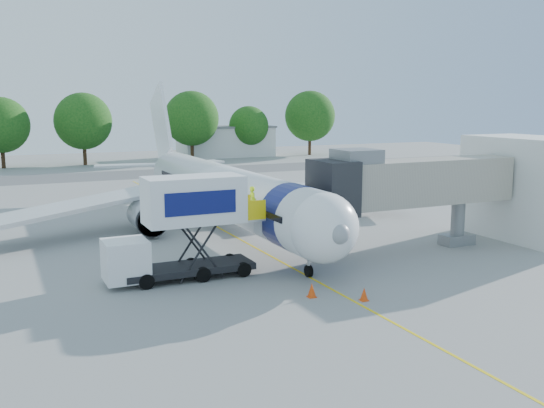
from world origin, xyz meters
name	(u,v)px	position (x,y,z in m)	size (l,w,h in m)	color
ground	(243,241)	(0.00, 0.00, 0.00)	(160.00, 160.00, 0.00)	#999997
guidance_line	(243,241)	(0.00, 0.00, 0.01)	(0.15, 70.00, 0.01)	yellow
taxiway_strip	(122,175)	(0.00, 42.00, 0.00)	(120.00, 10.00, 0.01)	#59595B
aircraft	(221,190)	(0.00, 4.12, 2.95)	(34.17, 37.73, 11.35)	white
jet_bridge	(403,184)	(7.99, -7.00, 4.34)	(13.90, 3.20, 6.60)	#A7A18E
terminal_stub	(526,187)	(18.50, -7.00, 3.50)	(5.00, 8.00, 7.00)	silver
catering_hiloader	(182,228)	(-6.27, -7.00, 2.76)	(8.50, 2.44, 5.50)	black
ground_tug	(469,294)	(4.33, -16.96, 0.66)	(3.18, 1.72, 1.25)	white
safety_cone_a	(364,294)	(0.49, -14.16, 0.31)	(0.41, 0.41, 0.65)	#E8420C
safety_cone_b	(312,290)	(-1.52, -12.65, 0.33)	(0.44, 0.44, 0.70)	#E8420C
outbuilding_right	(226,141)	(22.00, 62.00, 2.66)	(16.40, 7.40, 5.30)	silver
tree_c	(1,125)	(-13.77, 57.47, 6.17)	(7.97, 7.97, 10.16)	#382314
tree_d	(83,121)	(-2.45, 57.30, 6.57)	(8.49, 8.49, 10.83)	#382314
tree_e	(192,118)	(14.38, 57.18, 6.80)	(8.79, 8.79, 11.21)	#382314
tree_f	(249,126)	(25.41, 59.75, 5.32)	(6.88, 6.88, 8.77)	#382314
tree_g	(310,116)	(36.92, 58.87, 6.95)	(8.97, 8.97, 11.44)	#382314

